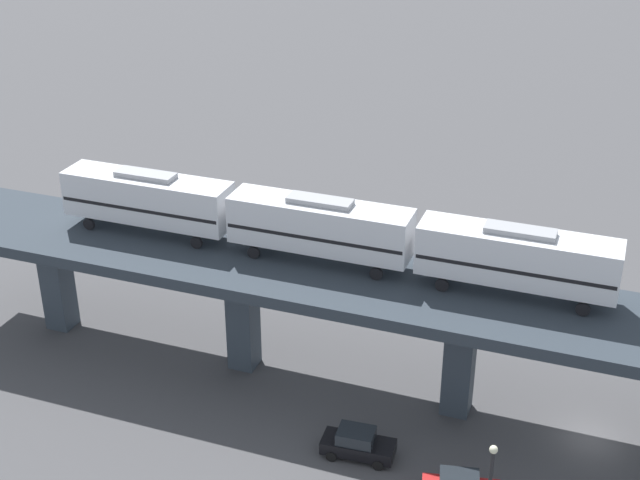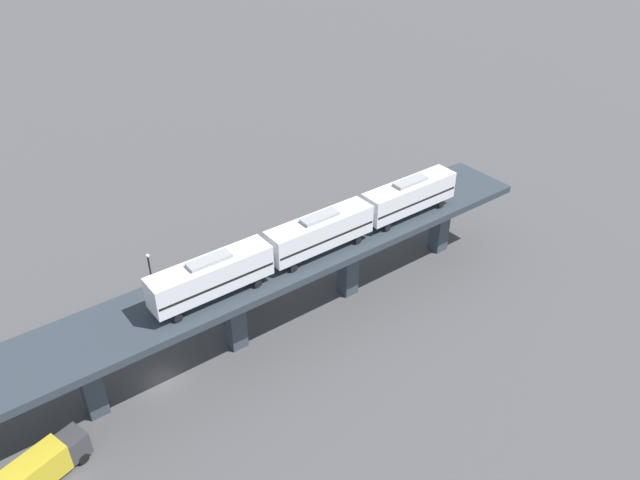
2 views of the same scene
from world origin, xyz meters
TOP-DOWN VIEW (x-y plane):
  - ground_plane at (0.00, 0.00)m, footprint 400.00×400.00m
  - elevated_viaduct at (0.04, -0.19)m, footprint 25.69×91.92m
  - subway_train at (2.11, -18.34)m, footprint 9.80×37.06m
  - street_car_black at (8.89, -11.62)m, footprint 2.87×4.72m

SIDE VIEW (x-z plane):
  - ground_plane at x=0.00m, z-range 0.00..0.00m
  - street_car_black at x=8.89m, z-range -0.01..1.88m
  - elevated_viaduct at x=0.04m, z-range 3.01..11.48m
  - subway_train at x=2.11m, z-range 8.78..13.23m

